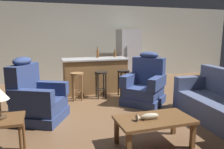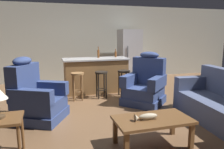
# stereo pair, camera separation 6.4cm
# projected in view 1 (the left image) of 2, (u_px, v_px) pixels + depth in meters

# --- Properties ---
(ground_plane) EXTENTS (12.00, 12.00, 0.00)m
(ground_plane) POSITION_uv_depth(u_px,v_px,m) (109.00, 106.00, 4.92)
(ground_plane) COLOR brown
(back_wall) EXTENTS (12.00, 0.05, 2.60)m
(back_wall) POSITION_uv_depth(u_px,v_px,m) (83.00, 43.00, 7.61)
(back_wall) COLOR #B2B2A3
(back_wall) RESTS_ON ground_plane
(coffee_table) EXTENTS (1.10, 0.60, 0.42)m
(coffee_table) POSITION_uv_depth(u_px,v_px,m) (154.00, 122.00, 3.14)
(coffee_table) COLOR brown
(coffee_table) RESTS_ON ground_plane
(fish_figurine) EXTENTS (0.34, 0.10, 0.10)m
(fish_figurine) POSITION_uv_depth(u_px,v_px,m) (148.00, 117.00, 3.08)
(fish_figurine) COLOR #4C3823
(fish_figurine) RESTS_ON coffee_table
(couch) EXTENTS (0.98, 1.96, 0.94)m
(couch) POSITION_uv_depth(u_px,v_px,m) (223.00, 104.00, 4.02)
(couch) COLOR #4C5675
(couch) RESTS_ON ground_plane
(recliner_near_lamp) EXTENTS (1.13, 1.13, 1.20)m
(recliner_near_lamp) POSITION_uv_depth(u_px,v_px,m) (36.00, 98.00, 4.08)
(recliner_near_lamp) COLOR navy
(recliner_near_lamp) RESTS_ON ground_plane
(recliner_near_island) EXTENTS (1.19, 1.19, 1.20)m
(recliner_near_island) POSITION_uv_depth(u_px,v_px,m) (145.00, 85.00, 5.11)
(recliner_near_island) COLOR navy
(recliner_near_island) RESTS_ON ground_plane
(end_table) EXTENTS (0.48, 0.48, 0.56)m
(end_table) POSITION_uv_depth(u_px,v_px,m) (4.00, 126.00, 2.77)
(end_table) COLOR brown
(end_table) RESTS_ON ground_plane
(kitchen_island) EXTENTS (1.80, 0.70, 0.95)m
(kitchen_island) POSITION_uv_depth(u_px,v_px,m) (95.00, 75.00, 6.10)
(kitchen_island) COLOR olive
(kitchen_island) RESTS_ON ground_plane
(bar_stool_left) EXTENTS (0.32, 0.32, 0.68)m
(bar_stool_left) POSITION_uv_depth(u_px,v_px,m) (77.00, 81.00, 5.33)
(bar_stool_left) COLOR olive
(bar_stool_left) RESTS_ON ground_plane
(bar_stool_middle) EXTENTS (0.32, 0.32, 0.68)m
(bar_stool_middle) POSITION_uv_depth(u_px,v_px,m) (101.00, 80.00, 5.51)
(bar_stool_middle) COLOR black
(bar_stool_middle) RESTS_ON ground_plane
(bar_stool_right) EXTENTS (0.32, 0.32, 0.68)m
(bar_stool_right) POSITION_uv_depth(u_px,v_px,m) (123.00, 78.00, 5.69)
(bar_stool_right) COLOR black
(bar_stool_right) RESTS_ON ground_plane
(refrigerator) EXTENTS (0.70, 0.69, 1.76)m
(refrigerator) POSITION_uv_depth(u_px,v_px,m) (128.00, 55.00, 7.58)
(refrigerator) COLOR #B7B7BC
(refrigerator) RESTS_ON ground_plane
(bottle_tall_green) EXTENTS (0.06, 0.06, 0.31)m
(bottle_tall_green) POSITION_uv_depth(u_px,v_px,m) (98.00, 54.00, 6.13)
(bottle_tall_green) COLOR brown
(bottle_tall_green) RESTS_ON kitchen_island
(bottle_short_amber) EXTENTS (0.06, 0.06, 0.23)m
(bottle_short_amber) POSITION_uv_depth(u_px,v_px,m) (115.00, 54.00, 6.29)
(bottle_short_amber) COLOR brown
(bottle_short_amber) RESTS_ON kitchen_island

